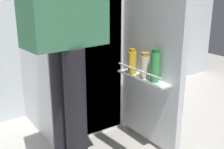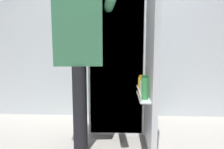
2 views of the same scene
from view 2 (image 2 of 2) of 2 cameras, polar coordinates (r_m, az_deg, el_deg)
ground_plane at (r=2.33m, az=0.95°, el=-17.74°), size 6.28×6.28×0.00m
kitchen_wall at (r=3.03m, az=1.39°, el=12.30°), size 4.40×0.10×2.46m
refrigerator at (r=2.61m, az=1.73°, el=5.17°), size 0.66×1.23×1.75m
person at (r=2.02m, az=-8.28°, el=7.05°), size 0.58×0.71×1.64m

